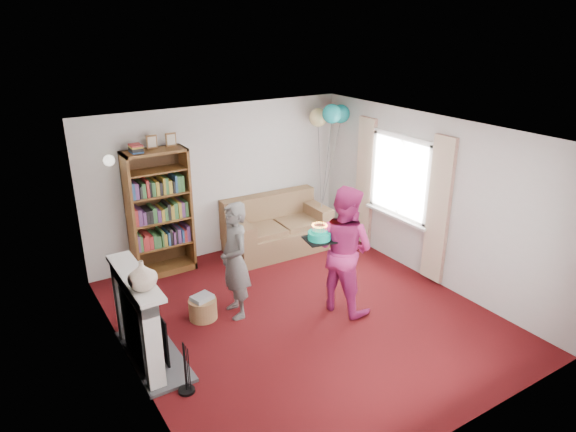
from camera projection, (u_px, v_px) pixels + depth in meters
ground at (303, 316)px, 6.93m from camera, size 5.00×5.00×0.00m
wall_back at (219, 181)px, 8.46m from camera, size 4.50×0.02×2.50m
wall_left at (125, 276)px, 5.36m from camera, size 0.02×5.00×2.50m
wall_right at (431, 199)px, 7.60m from camera, size 0.02×5.00×2.50m
ceiling at (305, 132)px, 6.03m from camera, size 4.50×5.00×0.01m
fireplace at (143, 323)px, 5.86m from camera, size 0.55×1.80×1.12m
window_bay at (399, 192)px, 8.07m from camera, size 0.14×2.02×2.20m
wall_sconce at (109, 160)px, 7.25m from camera, size 0.16×0.23×0.16m
bookcase at (159, 214)px, 7.84m from camera, size 0.93×0.42×2.18m
sofa at (276, 230)px, 8.85m from camera, size 1.75×0.92×0.92m
wicker_basket at (203, 308)px, 6.83m from camera, size 0.38×0.38×0.34m
person_striped at (235, 261)px, 6.71m from camera, size 0.44×0.62×1.59m
person_magenta at (344, 249)px, 6.84m from camera, size 0.90×1.02×1.77m
birthday_cake at (319, 236)px, 6.61m from camera, size 0.36×0.36×0.22m
balloons at (330, 115)px, 8.69m from camera, size 0.72×0.70×1.77m
mantel_vase at (142, 275)px, 5.30m from camera, size 0.38×0.38×0.32m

